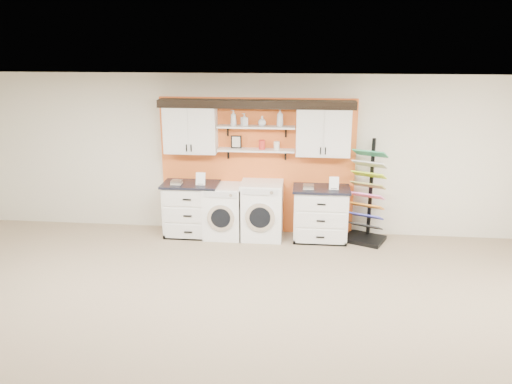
# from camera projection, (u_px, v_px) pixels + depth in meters

# --- Properties ---
(floor) EXTENTS (10.00, 10.00, 0.00)m
(floor) POSITION_uv_depth(u_px,v_px,m) (220.00, 363.00, 5.36)
(floor) COLOR gray
(floor) RESTS_ON ground
(ceiling) EXTENTS (10.00, 10.00, 0.00)m
(ceiling) POSITION_uv_depth(u_px,v_px,m) (214.00, 100.00, 4.55)
(ceiling) COLOR white
(ceiling) RESTS_ON wall_back
(wall_back) EXTENTS (10.00, 0.00, 10.00)m
(wall_back) POSITION_uv_depth(u_px,v_px,m) (257.00, 155.00, 8.76)
(wall_back) COLOR beige
(wall_back) RESTS_ON floor
(accent_panel) EXTENTS (3.40, 0.07, 2.40)m
(accent_panel) POSITION_uv_depth(u_px,v_px,m) (257.00, 166.00, 8.79)
(accent_panel) COLOR orange
(accent_panel) RESTS_ON wall_back
(upper_cabinet_left) EXTENTS (0.90, 0.35, 0.84)m
(upper_cabinet_left) POSITION_uv_depth(u_px,v_px,m) (191.00, 129.00, 8.54)
(upper_cabinet_left) COLOR silver
(upper_cabinet_left) RESTS_ON wall_back
(upper_cabinet_right) EXTENTS (0.90, 0.35, 0.84)m
(upper_cabinet_right) POSITION_uv_depth(u_px,v_px,m) (323.00, 131.00, 8.32)
(upper_cabinet_right) COLOR silver
(upper_cabinet_right) RESTS_ON wall_back
(shelf_lower) EXTENTS (1.32, 0.28, 0.03)m
(shelf_lower) POSITION_uv_depth(u_px,v_px,m) (256.00, 150.00, 8.53)
(shelf_lower) COLOR silver
(shelf_lower) RESTS_ON wall_back
(shelf_upper) EXTENTS (1.32, 0.28, 0.03)m
(shelf_upper) POSITION_uv_depth(u_px,v_px,m) (256.00, 127.00, 8.42)
(shelf_upper) COLOR silver
(shelf_upper) RESTS_ON wall_back
(crown_molding) EXTENTS (3.30, 0.41, 0.13)m
(crown_molding) POSITION_uv_depth(u_px,v_px,m) (256.00, 103.00, 8.32)
(crown_molding) COLOR black
(crown_molding) RESTS_ON wall_back
(picture_frame) EXTENTS (0.18, 0.02, 0.22)m
(picture_frame) POSITION_uv_depth(u_px,v_px,m) (236.00, 142.00, 8.58)
(picture_frame) COLOR black
(picture_frame) RESTS_ON shelf_lower
(canister_red) EXTENTS (0.11, 0.11, 0.16)m
(canister_red) POSITION_uv_depth(u_px,v_px,m) (262.00, 145.00, 8.50)
(canister_red) COLOR red
(canister_red) RESTS_ON shelf_lower
(canister_cream) EXTENTS (0.10, 0.10, 0.14)m
(canister_cream) POSITION_uv_depth(u_px,v_px,m) (277.00, 146.00, 8.47)
(canister_cream) COLOR silver
(canister_cream) RESTS_ON shelf_lower
(base_cabinet_left) EXTENTS (0.98, 0.66, 0.95)m
(base_cabinet_left) POSITION_uv_depth(u_px,v_px,m) (192.00, 209.00, 8.80)
(base_cabinet_left) COLOR silver
(base_cabinet_left) RESTS_ON floor
(base_cabinet_right) EXTENTS (0.96, 0.66, 0.94)m
(base_cabinet_right) POSITION_uv_depth(u_px,v_px,m) (320.00, 214.00, 8.58)
(base_cabinet_right) COLOR silver
(base_cabinet_right) RESTS_ON floor
(washer) EXTENTS (0.67, 0.71, 0.93)m
(washer) POSITION_uv_depth(u_px,v_px,m) (224.00, 211.00, 8.74)
(washer) COLOR white
(washer) RESTS_ON floor
(dryer) EXTENTS (0.72, 0.71, 1.00)m
(dryer) POSITION_uv_depth(u_px,v_px,m) (262.00, 210.00, 8.66)
(dryer) COLOR white
(dryer) RESTS_ON floor
(sample_rack) EXTENTS (0.80, 0.75, 1.77)m
(sample_rack) POSITION_uv_depth(u_px,v_px,m) (367.00, 210.00, 8.51)
(sample_rack) COLOR black
(sample_rack) RESTS_ON floor
(soap_bottle_a) EXTENTS (0.12, 0.12, 0.26)m
(soap_bottle_a) POSITION_uv_depth(u_px,v_px,m) (233.00, 118.00, 8.41)
(soap_bottle_a) COLOR silver
(soap_bottle_a) RESTS_ON shelf_upper
(soap_bottle_b) EXTENTS (0.13, 0.13, 0.21)m
(soap_bottle_b) POSITION_uv_depth(u_px,v_px,m) (244.00, 119.00, 8.40)
(soap_bottle_b) COLOR silver
(soap_bottle_b) RESTS_ON shelf_upper
(soap_bottle_c) EXTENTS (0.17, 0.17, 0.17)m
(soap_bottle_c) POSITION_uv_depth(u_px,v_px,m) (262.00, 121.00, 8.38)
(soap_bottle_c) COLOR silver
(soap_bottle_c) RESTS_ON shelf_upper
(soap_bottle_d) EXTENTS (0.15, 0.15, 0.29)m
(soap_bottle_d) POSITION_uv_depth(u_px,v_px,m) (280.00, 118.00, 8.33)
(soap_bottle_d) COLOR silver
(soap_bottle_d) RESTS_ON shelf_upper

